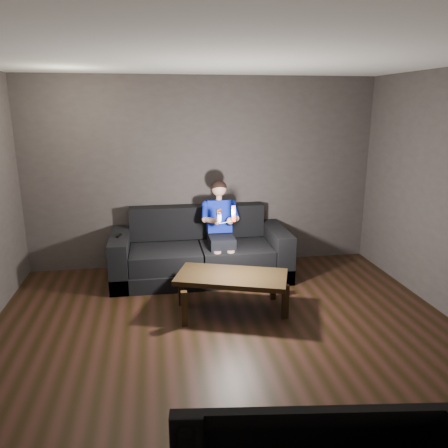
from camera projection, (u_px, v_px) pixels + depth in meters
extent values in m
plane|color=black|center=(234.00, 351.00, 4.22)|extent=(5.00, 5.00, 0.00)
cube|color=#3E3736|center=(203.00, 174.00, 6.25)|extent=(5.00, 0.04, 2.70)
cube|color=#3E3736|center=(368.00, 392.00, 1.48)|extent=(5.00, 0.04, 2.70)
cube|color=white|center=(236.00, 53.00, 3.51)|extent=(5.00, 5.00, 0.02)
cube|color=black|center=(201.00, 269.00, 6.03)|extent=(2.38, 1.03, 0.21)
cube|color=black|center=(166.00, 258.00, 5.79)|extent=(0.93, 0.72, 0.25)
cube|color=black|center=(236.00, 255.00, 5.94)|extent=(0.93, 0.72, 0.25)
cube|color=black|center=(197.00, 221.00, 6.25)|extent=(1.90, 0.24, 0.47)
cube|color=black|center=(121.00, 258.00, 5.81)|extent=(0.24, 1.03, 0.65)
cube|color=black|center=(276.00, 250.00, 6.13)|extent=(0.24, 1.03, 0.65)
cube|color=black|center=(222.00, 242.00, 5.83)|extent=(0.33, 0.42, 0.15)
cube|color=#0F2CA1|center=(219.00, 216.00, 5.97)|extent=(0.33, 0.24, 0.46)
cube|color=#FF9F0A|center=(220.00, 213.00, 5.86)|extent=(0.10, 0.10, 0.11)
cube|color=red|center=(220.00, 213.00, 5.86)|extent=(0.07, 0.07, 0.07)
cylinder|color=tan|center=(219.00, 198.00, 5.90)|extent=(0.08, 0.08, 0.07)
sphere|color=tan|center=(219.00, 189.00, 5.87)|extent=(0.20, 0.20, 0.20)
ellipsoid|color=black|center=(219.00, 187.00, 5.87)|extent=(0.21, 0.21, 0.18)
cylinder|color=#0F2CA1|center=(205.00, 212.00, 5.85)|extent=(0.09, 0.25, 0.21)
cylinder|color=#0F2CA1|center=(235.00, 211.00, 5.91)|extent=(0.09, 0.25, 0.21)
cylinder|color=tan|center=(211.00, 219.00, 5.70)|extent=(0.15, 0.26, 0.11)
cylinder|color=tan|center=(233.00, 218.00, 5.74)|extent=(0.15, 0.26, 0.11)
sphere|color=tan|center=(217.00, 221.00, 5.61)|extent=(0.09, 0.09, 0.09)
sphere|color=tan|center=(230.00, 221.00, 5.64)|extent=(0.09, 0.09, 0.09)
cylinder|color=tan|center=(217.00, 265.00, 5.67)|extent=(0.10, 0.10, 0.38)
cylinder|color=tan|center=(231.00, 264.00, 5.70)|extent=(0.10, 0.10, 0.38)
cube|color=red|center=(234.00, 214.00, 5.37)|extent=(0.06, 0.08, 0.20)
cube|color=#681306|center=(234.00, 210.00, 5.33)|extent=(0.03, 0.01, 0.03)
cylinder|color=white|center=(234.00, 215.00, 5.35)|extent=(0.02, 0.01, 0.02)
ellipsoid|color=white|center=(219.00, 218.00, 5.36)|extent=(0.07, 0.10, 0.15)
cylinder|color=black|center=(220.00, 214.00, 5.31)|extent=(0.03, 0.01, 0.03)
cube|color=black|center=(119.00, 235.00, 5.67)|extent=(0.07, 0.14, 0.03)
cube|color=black|center=(119.00, 233.00, 5.71)|extent=(0.02, 0.02, 0.00)
cube|color=black|center=(232.00, 277.00, 4.93)|extent=(1.36, 0.98, 0.06)
cube|color=black|center=(184.00, 308.00, 4.66)|extent=(0.07, 0.07, 0.39)
cube|color=black|center=(285.00, 301.00, 4.83)|extent=(0.07, 0.07, 0.39)
cube|color=black|center=(181.00, 290.00, 5.14)|extent=(0.07, 0.07, 0.39)
cube|color=black|center=(273.00, 284.00, 5.31)|extent=(0.07, 0.07, 0.39)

